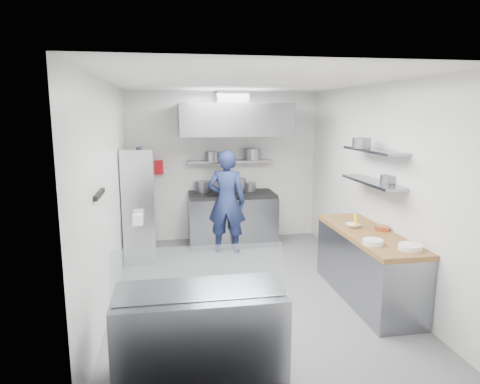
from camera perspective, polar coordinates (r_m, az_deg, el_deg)
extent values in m
plane|color=#5E5E61|center=(6.15, 0.94, -12.55)|extent=(5.00, 5.00, 0.00)
plane|color=silver|center=(5.68, 1.03, 14.46)|extent=(5.00, 5.00, 0.00)
cube|color=white|center=(8.20, -2.19, 3.39)|extent=(3.60, 2.80, 0.02)
cube|color=white|center=(3.39, 8.71, -6.83)|extent=(3.60, 2.80, 0.02)
cube|color=white|center=(5.71, -17.07, -0.12)|extent=(2.80, 5.00, 0.02)
cube|color=white|center=(6.33, 17.23, 0.85)|extent=(2.80, 5.00, 0.02)
cube|color=gray|center=(7.99, -1.06, -3.71)|extent=(1.60, 0.80, 0.90)
cube|color=black|center=(7.89, -1.07, -0.33)|extent=(1.57, 0.78, 0.06)
cylinder|color=slate|center=(8.01, -5.01, 0.74)|extent=(0.30, 0.30, 0.20)
cylinder|color=slate|center=(8.05, -0.29, 0.97)|extent=(0.31, 0.31, 0.24)
cylinder|color=slate|center=(8.09, 1.24, 0.72)|extent=(0.25, 0.25, 0.16)
cube|color=gray|center=(8.04, -1.34, 4.12)|extent=(1.60, 0.30, 0.04)
cylinder|color=slate|center=(7.81, -3.74, 4.72)|extent=(0.25, 0.25, 0.18)
cylinder|color=slate|center=(8.03, 1.64, 5.05)|extent=(0.33, 0.33, 0.22)
cube|color=gray|center=(7.58, -0.91, 9.65)|extent=(1.90, 1.15, 0.55)
cube|color=slate|center=(7.81, -1.17, 12.46)|extent=(0.55, 0.55, 0.24)
cube|color=#B80E14|center=(8.07, -10.98, 3.24)|extent=(0.22, 0.10, 0.26)
imported|color=navy|center=(7.39, -1.79, -1.29)|extent=(0.75, 0.59, 1.80)
cube|color=silver|center=(7.30, -13.21, -1.53)|extent=(0.50, 0.90, 1.85)
cube|color=white|center=(6.77, -13.47, -3.56)|extent=(0.15, 0.18, 0.17)
cube|color=yellow|center=(6.97, -13.47, 1.05)|extent=(0.15, 0.19, 0.17)
cylinder|color=black|center=(6.86, -13.25, 5.12)|extent=(0.11, 0.11, 0.18)
cube|color=black|center=(4.81, -18.24, -0.28)|extent=(0.04, 0.55, 0.05)
cube|color=gray|center=(5.91, 16.53, -9.60)|extent=(0.62, 2.00, 0.84)
cube|color=brown|center=(5.77, 16.76, -5.40)|extent=(0.65, 2.04, 0.06)
cylinder|color=white|center=(5.18, 21.75, -6.83)|extent=(0.26, 0.26, 0.06)
cylinder|color=white|center=(5.23, 17.30, -6.39)|extent=(0.24, 0.24, 0.06)
cylinder|color=#CA6139|center=(5.88, 18.42, -4.60)|extent=(0.18, 0.18, 0.06)
cylinder|color=yellow|center=(5.94, 15.18, -3.68)|extent=(0.06, 0.06, 0.18)
imported|color=white|center=(5.94, 14.82, -4.33)|extent=(0.24, 0.24, 0.05)
cube|color=gray|center=(5.98, 17.19, 1.29)|extent=(0.30, 1.30, 0.04)
cube|color=gray|center=(5.93, 17.41, 5.30)|extent=(0.30, 1.30, 0.04)
cylinder|color=slate|center=(5.84, 19.24, 1.66)|extent=(0.22, 0.22, 0.10)
cylinder|color=slate|center=(6.02, 15.89, 6.31)|extent=(0.25, 0.25, 0.14)
cube|color=gray|center=(4.09, -5.34, -18.51)|extent=(1.50, 0.70, 0.85)
cube|color=silver|center=(3.70, -5.37, -10.64)|extent=(1.47, 0.19, 0.42)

